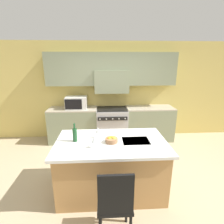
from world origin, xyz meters
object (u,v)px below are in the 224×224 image
object	(u,v)px
wine_bottle	(75,135)
fruit_bowl	(112,140)
wine_glass_near	(94,140)
range_stove	(112,124)
island_chair	(115,202)
wine_glass_far	(98,130)
microwave	(76,103)

from	to	relation	value
wine_bottle	fruit_bowl	bearing A→B (deg)	-7.00
wine_bottle	wine_glass_near	xyz separation A→B (m)	(0.32, -0.24, 0.01)
range_stove	island_chair	bearing A→B (deg)	-92.56
wine_glass_far	microwave	bearing A→B (deg)	108.22
island_chair	fruit_bowl	distance (m)	0.98
wine_glass_near	island_chair	bearing A→B (deg)	-70.20
range_stove	island_chair	size ratio (longest dim) A/B	0.90
range_stove	fruit_bowl	world-z (taller)	fruit_bowl
microwave	island_chair	xyz separation A→B (m)	(0.83, -2.96, -0.53)
microwave	fruit_bowl	world-z (taller)	microwave
island_chair	wine_glass_near	xyz separation A→B (m)	(-0.27, 0.74, 0.46)
island_chair	wine_glass_far	bearing A→B (deg)	101.02
range_stove	wine_glass_near	size ratio (longest dim) A/B	4.80
microwave	fruit_bowl	distance (m)	2.22
island_chair	fruit_bowl	world-z (taller)	island_chair
microwave	wine_bottle	distance (m)	1.99
range_stove	fruit_bowl	size ratio (longest dim) A/B	4.55
wine_bottle	microwave	bearing A→B (deg)	96.95
island_chair	range_stove	bearing A→B (deg)	87.44
range_stove	microwave	size ratio (longest dim) A/B	1.67
wine_glass_near	wine_glass_far	bearing A→B (deg)	81.66
fruit_bowl	wine_bottle	bearing A→B (deg)	173.00
island_chair	fruit_bowl	size ratio (longest dim) A/B	5.04
microwave	fruit_bowl	xyz separation A→B (m)	(0.84, -2.05, -0.15)
wine_bottle	island_chair	bearing A→B (deg)	-59.17
range_stove	microwave	world-z (taller)	microwave
range_stove	fruit_bowl	xyz separation A→B (m)	(-0.12, -2.03, 0.49)
range_stove	wine_glass_near	bearing A→B (deg)	-100.27
wine_glass_near	wine_glass_far	size ratio (longest dim) A/B	1.00
wine_glass_far	fruit_bowl	distance (m)	0.31
island_chair	wine_bottle	bearing A→B (deg)	120.83
wine_bottle	wine_glass_far	distance (m)	0.39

